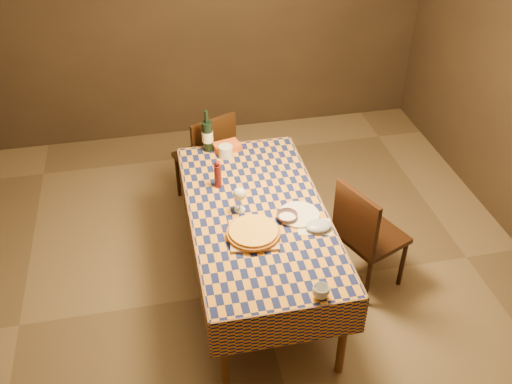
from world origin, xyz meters
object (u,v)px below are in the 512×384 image
pizza (253,232)px  wine_bottle (207,136)px  dining_table (257,220)px  chair_far (208,155)px  chair_right (365,233)px  cutting_board (253,235)px  bowl (287,217)px  white_plate (299,215)px

pizza → wine_bottle: wine_bottle is taller
dining_table → chair_far: chair_far is taller
wine_bottle → chair_right: (1.00, -0.96, -0.38)m
cutting_board → wine_bottle: size_ratio=0.89×
dining_table → bowl: bowl is taller
white_plate → chair_far: (-0.47, 1.26, -0.26)m
cutting_board → chair_right: chair_right is taller
chair_far → chair_right: same height
wine_bottle → chair_far: wine_bottle is taller
bowl → white_plate: size_ratio=0.52×
wine_bottle → cutting_board: bearing=-82.5°
pizza → bowl: bearing=25.7°
pizza → chair_far: bearing=94.9°
pizza → chair_right: chair_right is taller
pizza → bowl: pizza is taller
cutting_board → pizza: bearing=33.7°
cutting_board → white_plate: cutting_board is taller
cutting_board → bowl: 0.28m
pizza → chair_far: 1.44m
cutting_board → pizza: (0.00, 0.00, 0.03)m
wine_bottle → bowl: bearing=-67.7°
wine_bottle → chair_far: size_ratio=0.38×
pizza → chair_right: size_ratio=0.50×
cutting_board → chair_right: (0.85, 0.15, -0.26)m
dining_table → chair_right: size_ratio=1.98×
pizza → wine_bottle: 1.12m
chair_far → chair_right: bearing=-52.3°
white_plate → pizza: bearing=-157.2°
dining_table → chair_far: (-0.20, 1.16, -0.17)m
bowl → pizza: bearing=-154.3°
wine_bottle → dining_table: bearing=-75.3°
pizza → bowl: 0.29m
bowl → white_plate: bowl is taller
chair_far → cutting_board: bearing=-85.1°
bowl → chair_far: (-0.38, 1.28, -0.27)m
dining_table → cutting_board: 0.28m
chair_right → bowl: bearing=-177.7°
dining_table → cutting_board: cutting_board is taller
chair_right → white_plate: bearing=-179.9°
pizza → wine_bottle: size_ratio=1.32×
wine_bottle → white_plate: bearing=-62.8°
bowl → chair_right: (0.60, 0.02, -0.27)m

